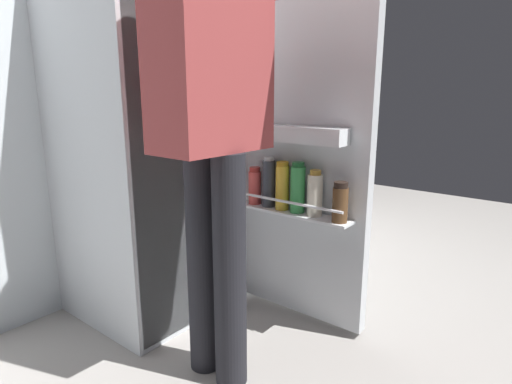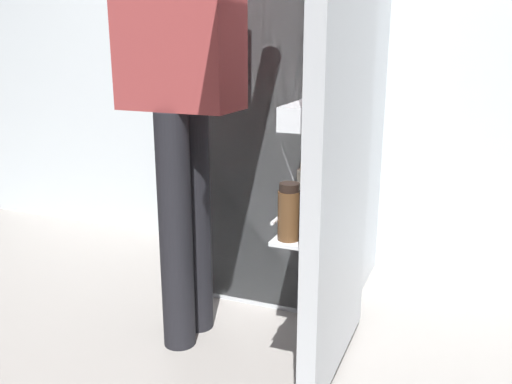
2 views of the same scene
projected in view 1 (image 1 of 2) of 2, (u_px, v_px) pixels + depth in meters
The scene contains 4 objects.
ground_plane at pixel (239, 342), 1.88m from camera, with size 6.87×6.87×0.00m, color gray.
kitchen_wall at pixel (96, 59), 2.16m from camera, with size 4.40×0.10×2.48m, color silver.
refrigerator at pixel (160, 143), 2.02m from camera, with size 0.74×1.30×1.68m.
person at pixel (214, 97), 1.44m from camera, with size 0.54×0.75×1.76m.
Camera 1 is at (-1.26, -1.10, 1.09)m, focal length 29.90 mm.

